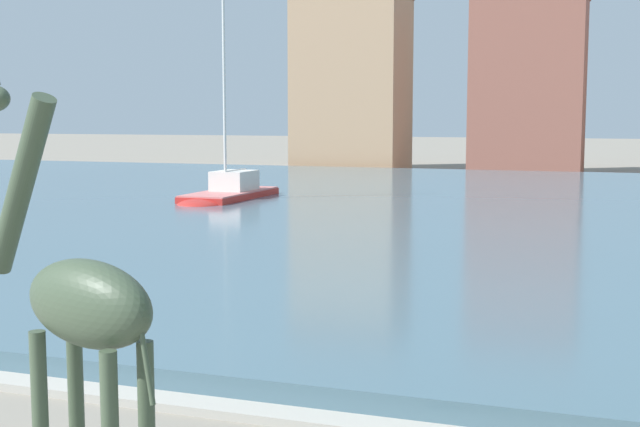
{
  "coord_description": "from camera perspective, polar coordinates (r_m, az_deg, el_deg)",
  "views": [
    {
      "loc": [
        5.63,
        -3.32,
        3.93
      ],
      "look_at": [
        0.67,
        10.81,
        2.2
      ],
      "focal_mm": 47.86,
      "sensor_mm": 36.0,
      "label": 1
    }
  ],
  "objects": [
    {
      "name": "harbor_water",
      "position": [
        33.51,
        9.55,
        0.12
      ],
      "size": [
        84.28,
        45.41,
        0.42
      ],
      "primitive_type": "cube",
      "color": "#476675",
      "rests_on": "ground"
    },
    {
      "name": "townhouse_tall_gabled",
      "position": [
        58.69,
        13.8,
        8.62
      ],
      "size": [
        7.28,
        6.04,
        12.37
      ],
      "color": "#8E5142",
      "rests_on": "ground"
    },
    {
      "name": "quay_edge_coping",
      "position": [
        12.01,
        -10.02,
        -12.31
      ],
      "size": [
        84.28,
        0.5,
        0.12
      ],
      "primitive_type": "cube",
      "color": "#ADA89E",
      "rests_on": "ground"
    },
    {
      "name": "giraffe_statue",
      "position": [
        7.8,
        -15.77,
        -6.27
      ],
      "size": [
        2.43,
        1.21,
        4.36
      ],
      "color": "#3D4C38",
      "rests_on": "ground"
    },
    {
      "name": "townhouse_wide_warehouse",
      "position": [
        61.88,
        2.15,
        8.99
      ],
      "size": [
        7.76,
        5.93,
        13.03
      ],
      "color": "tan",
      "rests_on": "ground"
    },
    {
      "name": "sailboat_red",
      "position": [
        36.07,
        -6.31,
        1.16
      ],
      "size": [
        2.19,
        6.53,
        9.45
      ],
      "color": "red",
      "rests_on": "ground"
    }
  ]
}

